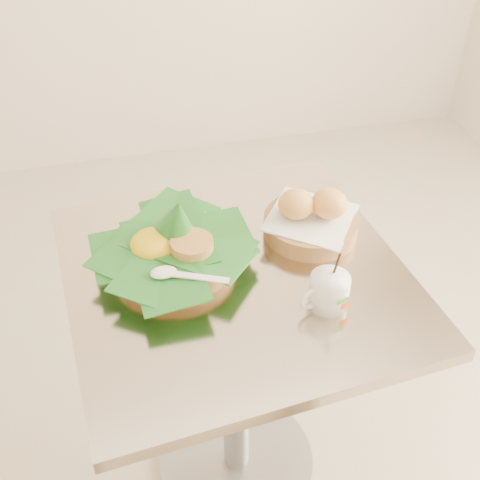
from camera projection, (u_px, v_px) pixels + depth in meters
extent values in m
plane|color=#C2B69C|center=(195.00, 476.00, 1.71)|extent=(3.60, 3.60, 0.00)
cylinder|color=gray|center=(237.00, 460.00, 1.74)|extent=(0.44, 0.44, 0.03)
cylinder|color=gray|center=(236.00, 382.00, 1.51)|extent=(0.07, 0.07, 0.69)
cube|color=beige|center=(235.00, 276.00, 1.28)|extent=(0.76, 0.76, 0.03)
cylinder|color=#A47F46|center=(174.00, 253.00, 1.28)|extent=(0.27, 0.27, 0.04)
cone|color=#1A5919|center=(176.00, 220.00, 1.24)|extent=(0.14, 0.16, 0.14)
ellipsoid|color=yellow|center=(154.00, 244.00, 1.26)|extent=(0.10, 0.10, 0.06)
cylinder|color=#CC9347|center=(192.00, 245.00, 1.24)|extent=(0.09, 0.09, 0.02)
cylinder|color=#A47F46|center=(310.00, 225.00, 1.36)|extent=(0.21, 0.21, 0.04)
cube|color=white|center=(311.00, 217.00, 1.35)|extent=(0.25, 0.25, 0.01)
ellipsoid|color=orange|center=(296.00, 204.00, 1.32)|extent=(0.08, 0.08, 0.06)
ellipsoid|color=orange|center=(329.00, 203.00, 1.33)|extent=(0.08, 0.08, 0.06)
cylinder|color=white|center=(329.00, 291.00, 1.18)|extent=(0.08, 0.08, 0.07)
torus|color=white|center=(311.00, 299.00, 1.16)|extent=(0.05, 0.02, 0.05)
cylinder|color=#472714|center=(331.00, 280.00, 1.16)|extent=(0.07, 0.07, 0.01)
cylinder|color=black|center=(336.00, 268.00, 1.15)|extent=(0.01, 0.04, 0.10)
cube|color=green|center=(343.00, 301.00, 1.14)|extent=(0.03, 0.01, 0.01)
cube|color=orange|center=(346.00, 305.00, 1.16)|extent=(0.02, 0.01, 0.02)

